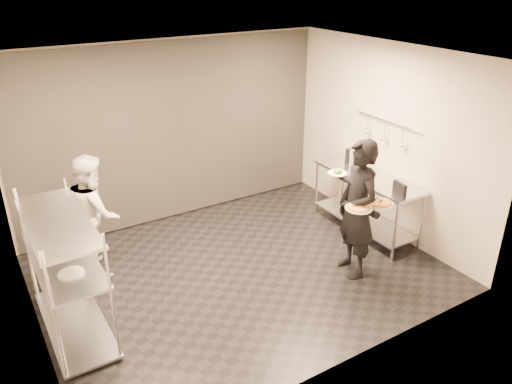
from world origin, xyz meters
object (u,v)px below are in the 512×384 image
chef (94,214)px  pos_monitor (400,189)px  pizza_plate_near (359,208)px  bottle_clear (354,159)px  bottle_dark (347,156)px  waiter (357,210)px  prep_counter (366,193)px  pizza_plate_far (380,203)px  pass_rack (66,270)px  salad_plate (338,172)px  bottle_green (358,168)px

chef → pos_monitor: chef is taller
pizza_plate_near → pos_monitor: pizza_plate_near is taller
bottle_clear → bottle_dark: size_ratio=0.91×
waiter → pizza_plate_near: bearing=-30.1°
prep_counter → pizza_plate_near: size_ratio=5.51×
chef → pos_monitor: size_ratio=6.64×
pizza_plate_far → bottle_clear: bearing=59.8°
pass_rack → chef: size_ratio=0.99×
pizza_plate_far → salad_plate: size_ratio=1.39×
chef → salad_plate: bearing=-115.1°
bottle_dark → pizza_plate_near: bearing=-126.9°
salad_plate → bottle_green: (0.87, 0.55, -0.32)m
salad_plate → bottle_clear: 1.40m
pass_rack → bottle_green: pass_rack is taller
pizza_plate_far → bottle_dark: bottle_dark is taller
chef → pizza_plate_near: chef is taller
bottle_clear → pizza_plate_far: bearing=-120.2°
waiter → pos_monitor: size_ratio=7.60×
bottle_dark → pizza_plate_far: bearing=-117.4°
prep_counter → waiter: waiter is taller
prep_counter → bottle_clear: bearing=79.8°
chef → pass_rack: bearing=155.8°
pass_rack → bottle_dark: bearing=7.0°
bottle_dark → pass_rack: bearing=-173.0°
waiter → bottle_dark: waiter is taller
waiter → bottle_green: bearing=149.0°
pass_rack → bottle_clear: (4.40, 0.41, 0.26)m
bottle_green → bottle_clear: (0.20, 0.30, -0.00)m
chef → pos_monitor: 4.05m
prep_counter → pizza_plate_far: (-0.72, -0.96, 0.43)m
waiter → salad_plate: size_ratio=7.47×
waiter → bottle_green: waiter is taller
prep_counter → bottle_clear: size_ratio=8.31×
bottle_green → chef: bearing=164.5°
chef → waiter: bearing=-119.2°
waiter → bottle_clear: size_ratio=8.51×
pizza_plate_far → bottle_clear: bottle_clear is taller
waiter → chef: size_ratio=1.14×
pizza_plate_near → pos_monitor: (0.95, 0.23, -0.06)m
waiter → bottle_green: size_ratio=8.46×
bottle_clear → pizza_plate_near: bearing=-130.0°
prep_counter → pos_monitor: pos_monitor is taller
waiter → bottle_green: (0.78, 0.87, 0.11)m
prep_counter → pizza_plate_far: bearing=-127.0°
prep_counter → pizza_plate_far: 1.27m
waiter → pos_monitor: bearing=104.5°
pizza_plate_near → bottle_dark: bottle_dark is taller
chef → pizza_plate_far: chef is taller
prep_counter → salad_plate: 1.30m
bottle_green → bottle_dark: (0.18, 0.43, 0.01)m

